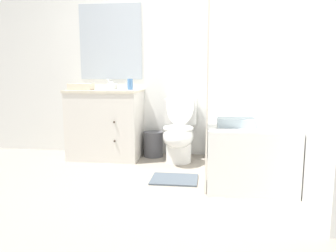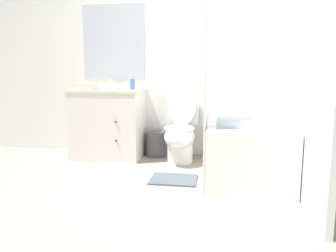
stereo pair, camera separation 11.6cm
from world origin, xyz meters
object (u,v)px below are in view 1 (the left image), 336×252
at_px(sink_faucet, 110,86).
at_px(toilet, 179,132).
at_px(vanity_cabinet, 106,123).
at_px(hand_towel_folded, 81,87).
at_px(tissue_box, 111,86).
at_px(wastebasket, 153,144).
at_px(soap_dispenser, 130,84).
at_px(bath_towel_folded, 236,122).
at_px(bath_mat, 174,179).
at_px(bathtub, 245,146).

distance_m(sink_faucet, toilet, 1.08).
relative_size(vanity_cabinet, hand_towel_folded, 3.11).
height_order(sink_faucet, tissue_box, sink_faucet).
xyz_separation_m(wastebasket, soap_dispenser, (-0.26, -0.11, 0.75)).
xyz_separation_m(toilet, bath_towel_folded, (0.59, -0.81, 0.25)).
bearing_deg(sink_faucet, toilet, -17.24).
xyz_separation_m(soap_dispenser, hand_towel_folded, (-0.56, -0.12, -0.03)).
xyz_separation_m(toilet, soap_dispenser, (-0.60, 0.08, 0.56)).
xyz_separation_m(toilet, tissue_box, (-0.85, 0.17, 0.53)).
bearing_deg(hand_towel_folded, bath_mat, -29.42).
xyz_separation_m(wastebasket, bath_towel_folded, (0.93, -1.00, 0.44)).
bearing_deg(soap_dispenser, wastebasket, 22.99).
height_order(vanity_cabinet, toilet, toilet).
distance_m(vanity_cabinet, soap_dispenser, 0.57).
xyz_separation_m(hand_towel_folded, bath_towel_folded, (1.75, -0.76, -0.28)).
xyz_separation_m(vanity_cabinet, sink_faucet, (-0.00, 0.20, 0.44)).
distance_m(toilet, hand_towel_folded, 1.27).
bearing_deg(tissue_box, vanity_cabinet, -120.80).
distance_m(tissue_box, bath_towel_folded, 1.76).
bearing_deg(soap_dispenser, bath_mat, -51.94).
height_order(sink_faucet, bath_mat, sink_faucet).
bearing_deg(bathtub, soap_dispenser, 160.75).
bearing_deg(bath_mat, soap_dispenser, 128.06).
bearing_deg(soap_dispenser, hand_towel_folded, -167.46).
bearing_deg(toilet, bath_mat, -88.17).
bearing_deg(bath_towel_folded, wastebasket, 132.91).
relative_size(toilet, bath_towel_folded, 2.66).
bearing_deg(bathtub, vanity_cabinet, 164.36).
bearing_deg(bathtub, wastebasket, 151.76).
height_order(vanity_cabinet, wastebasket, vanity_cabinet).
bearing_deg(soap_dispenser, bath_towel_folded, -36.85).
bearing_deg(sink_faucet, bathtub, -22.05).
distance_m(bathtub, soap_dispenser, 1.53).
height_order(bathtub, wastebasket, bathtub).
height_order(toilet, tissue_box, tissue_box).
relative_size(bathtub, bath_mat, 3.27).
xyz_separation_m(vanity_cabinet, toilet, (0.91, -0.08, -0.08)).
height_order(toilet, bathtub, toilet).
height_order(vanity_cabinet, soap_dispenser, soap_dispenser).
bearing_deg(bath_mat, bath_towel_folded, -9.75).
distance_m(bath_towel_folded, bath_mat, 0.82).
distance_m(bathtub, wastebasket, 1.21).
xyz_separation_m(vanity_cabinet, wastebasket, (0.57, 0.11, -0.27)).
xyz_separation_m(vanity_cabinet, bath_towel_folded, (1.49, -0.88, 0.16)).
xyz_separation_m(wastebasket, hand_towel_folded, (-0.82, -0.23, 0.72)).
height_order(soap_dispenser, hand_towel_folded, soap_dispenser).
relative_size(toilet, tissue_box, 6.30).
xyz_separation_m(bathtub, soap_dispenser, (-1.32, 0.46, 0.63)).
bearing_deg(bath_mat, wastebasket, 111.87).
distance_m(vanity_cabinet, sink_faucet, 0.49).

